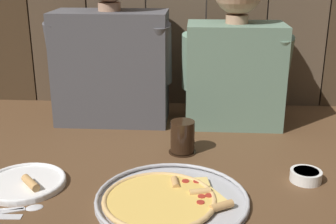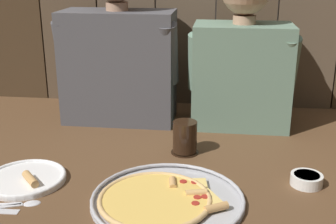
{
  "view_description": "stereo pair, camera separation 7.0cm",
  "coord_description": "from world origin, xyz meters",
  "px_view_note": "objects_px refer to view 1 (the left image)",
  "views": [
    {
      "loc": [
        0.08,
        -1.07,
        0.59
      ],
      "look_at": [
        0.01,
        0.1,
        0.18
      ],
      "focal_mm": 47.27,
      "sensor_mm": 36.0,
      "label": 1
    },
    {
      "loc": [
        0.15,
        -1.07,
        0.59
      ],
      "look_at": [
        0.01,
        0.1,
        0.18
      ],
      "focal_mm": 47.27,
      "sensor_mm": 36.0,
      "label": 2
    }
  ],
  "objects_px": {
    "dinner_plate": "(25,182)",
    "diner_left": "(111,46)",
    "diner_right": "(235,55)",
    "pizza_tray": "(168,199)",
    "dipping_bowl": "(306,175)",
    "drinking_glass": "(183,137)"
  },
  "relations": [
    {
      "from": "pizza_tray",
      "to": "diner_right",
      "type": "relative_size",
      "value": 0.68
    },
    {
      "from": "pizza_tray",
      "to": "drinking_glass",
      "type": "height_order",
      "value": "drinking_glass"
    },
    {
      "from": "diner_left",
      "to": "diner_right",
      "type": "bearing_deg",
      "value": -0.06
    },
    {
      "from": "dipping_bowl",
      "to": "diner_right",
      "type": "bearing_deg",
      "value": 110.45
    },
    {
      "from": "pizza_tray",
      "to": "diner_right",
      "type": "bearing_deg",
      "value": 71.23
    },
    {
      "from": "dinner_plate",
      "to": "diner_left",
      "type": "distance_m",
      "value": 0.62
    },
    {
      "from": "dinner_plate",
      "to": "drinking_glass",
      "type": "bearing_deg",
      "value": 30.45
    },
    {
      "from": "diner_left",
      "to": "pizza_tray",
      "type": "bearing_deg",
      "value": -67.5
    },
    {
      "from": "dinner_plate",
      "to": "diner_left",
      "type": "xyz_separation_m",
      "value": [
        0.15,
        0.54,
        0.28
      ]
    },
    {
      "from": "diner_left",
      "to": "dipping_bowl",
      "type": "bearing_deg",
      "value": -36.38
    },
    {
      "from": "dipping_bowl",
      "to": "diner_left",
      "type": "xyz_separation_m",
      "value": [
        -0.62,
        0.46,
        0.27
      ]
    },
    {
      "from": "dinner_plate",
      "to": "diner_right",
      "type": "relative_size",
      "value": 0.39
    },
    {
      "from": "drinking_glass",
      "to": "diner_left",
      "type": "distance_m",
      "value": 0.46
    },
    {
      "from": "pizza_tray",
      "to": "dipping_bowl",
      "type": "relative_size",
      "value": 4.53
    },
    {
      "from": "pizza_tray",
      "to": "dipping_bowl",
      "type": "bearing_deg",
      "value": 20.59
    },
    {
      "from": "pizza_tray",
      "to": "diner_left",
      "type": "distance_m",
      "value": 0.71
    },
    {
      "from": "pizza_tray",
      "to": "dinner_plate",
      "type": "height_order",
      "value": "dinner_plate"
    },
    {
      "from": "pizza_tray",
      "to": "dinner_plate",
      "type": "relative_size",
      "value": 1.76
    },
    {
      "from": "pizza_tray",
      "to": "drinking_glass",
      "type": "relative_size",
      "value": 3.74
    },
    {
      "from": "dinner_plate",
      "to": "diner_right",
      "type": "xyz_separation_m",
      "value": [
        0.6,
        0.54,
        0.25
      ]
    },
    {
      "from": "dinner_plate",
      "to": "diner_right",
      "type": "distance_m",
      "value": 0.85
    },
    {
      "from": "dipping_bowl",
      "to": "diner_left",
      "type": "bearing_deg",
      "value": 143.62
    }
  ]
}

